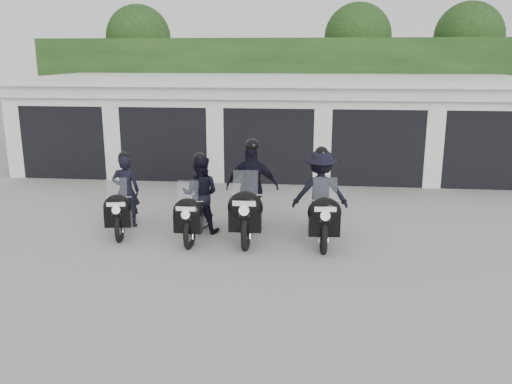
# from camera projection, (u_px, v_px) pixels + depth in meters

# --- Properties ---
(ground) EXTENTS (80.00, 80.00, 0.00)m
(ground) POSITION_uv_depth(u_px,v_px,m) (244.00, 248.00, 10.64)
(ground) COLOR gray
(ground) RESTS_ON ground
(garage_block) EXTENTS (16.40, 6.80, 2.96)m
(garage_block) POSITION_uv_depth(u_px,v_px,m) (275.00, 124.00, 18.05)
(garage_block) COLOR silver
(garage_block) RESTS_ON ground
(background_vegetation) EXTENTS (20.00, 3.90, 5.80)m
(background_vegetation) POSITION_uv_depth(u_px,v_px,m) (293.00, 77.00, 22.36)
(background_vegetation) COLOR #163413
(background_vegetation) RESTS_ON ground
(police_bike_a) EXTENTS (0.80, 1.97, 1.72)m
(police_bike_a) POSITION_uv_depth(u_px,v_px,m) (124.00, 199.00, 11.54)
(police_bike_a) COLOR black
(police_bike_a) RESTS_ON ground
(police_bike_b) EXTENTS (0.82, 2.04, 1.77)m
(police_bike_b) POSITION_uv_depth(u_px,v_px,m) (198.00, 200.00, 11.26)
(police_bike_b) COLOR black
(police_bike_b) RESTS_ON ground
(police_bike_c) EXTENTS (1.12, 2.36, 2.06)m
(police_bike_c) POSITION_uv_depth(u_px,v_px,m) (251.00, 193.00, 11.29)
(police_bike_c) COLOR black
(police_bike_c) RESTS_ON ground
(police_bike_d) EXTENTS (1.20, 2.22, 1.93)m
(police_bike_d) POSITION_uv_depth(u_px,v_px,m) (321.00, 199.00, 11.08)
(police_bike_d) COLOR black
(police_bike_d) RESTS_ON ground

